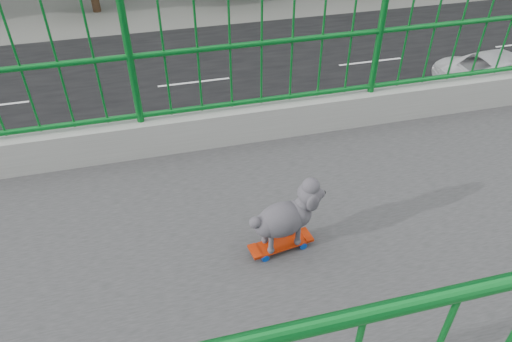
{
  "coord_description": "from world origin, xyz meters",
  "views": [
    {
      "loc": [
        1.97,
        -1.9,
        9.33
      ],
      "look_at": [
        -0.92,
        -1.17,
        6.99
      ],
      "focal_mm": 33.3,
      "sensor_mm": 36.0,
      "label": 1
    }
  ],
  "objects_px": {
    "poodle": "(286,216)",
    "car_2": "(505,72)",
    "skateboard": "(281,244)",
    "car_0": "(71,274)"
  },
  "relations": [
    {
      "from": "skateboard",
      "to": "car_2",
      "type": "distance_m",
      "value": 19.17
    },
    {
      "from": "skateboard",
      "to": "poodle",
      "type": "height_order",
      "value": "poodle"
    },
    {
      "from": "poodle",
      "to": "car_0",
      "type": "xyz_separation_m",
      "value": [
        -5.93,
        -3.09,
        -6.56
      ]
    },
    {
      "from": "skateboard",
      "to": "poodle",
      "type": "relative_size",
      "value": 0.86
    },
    {
      "from": "skateboard",
      "to": "poodle",
      "type": "xyz_separation_m",
      "value": [
        -0.0,
        0.03,
        0.24
      ]
    },
    {
      "from": "skateboard",
      "to": "poodle",
      "type": "bearing_deg",
      "value": 90.0
    },
    {
      "from": "car_2",
      "to": "car_0",
      "type": "bearing_deg",
      "value": 111.4
    },
    {
      "from": "skateboard",
      "to": "car_0",
      "type": "xyz_separation_m",
      "value": [
        -5.93,
        -3.06,
        -6.32
      ]
    },
    {
      "from": "skateboard",
      "to": "car_0",
      "type": "relative_size",
      "value": 0.1
    },
    {
      "from": "poodle",
      "to": "car_2",
      "type": "relative_size",
      "value": 0.09
    }
  ]
}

